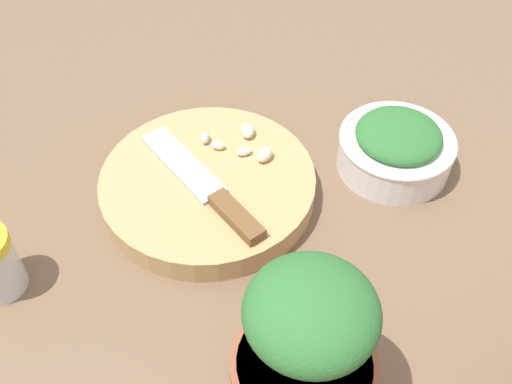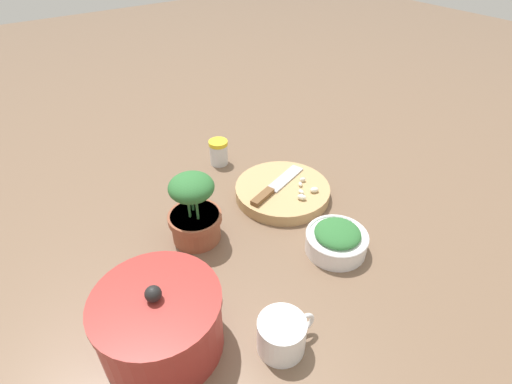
{
  "view_description": "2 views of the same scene",
  "coord_description": "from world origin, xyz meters",
  "px_view_note": "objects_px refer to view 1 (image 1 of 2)",
  "views": [
    {
      "loc": [
        0.18,
        0.34,
        0.51
      ],
      "look_at": [
        0.04,
        -0.05,
        0.06
      ],
      "focal_mm": 40.0,
      "sensor_mm": 36.0,
      "label": 1
    },
    {
      "loc": [
        -0.58,
        0.44,
        0.66
      ],
      "look_at": [
        0.05,
        -0.01,
        0.07
      ],
      "focal_mm": 28.0,
      "sensor_mm": 36.0,
      "label": 2
    }
  ],
  "objects_px": {
    "chef_knife": "(207,188)",
    "garlic_cloves": "(243,143)",
    "potted_herb": "(305,357)",
    "herb_bowl": "(396,147)",
    "cutting_board": "(208,185)"
  },
  "relations": [
    {
      "from": "chef_knife",
      "to": "garlic_cloves",
      "type": "distance_m",
      "value": 0.08
    },
    {
      "from": "garlic_cloves",
      "to": "potted_herb",
      "type": "xyz_separation_m",
      "value": [
        0.05,
        0.3,
        0.04
      ]
    },
    {
      "from": "chef_knife",
      "to": "potted_herb",
      "type": "distance_m",
      "value": 0.25
    },
    {
      "from": "herb_bowl",
      "to": "cutting_board",
      "type": "bearing_deg",
      "value": -7.15
    },
    {
      "from": "herb_bowl",
      "to": "garlic_cloves",
      "type": "bearing_deg",
      "value": -19.3
    },
    {
      "from": "cutting_board",
      "to": "chef_knife",
      "type": "xyz_separation_m",
      "value": [
        0.01,
        0.02,
        0.02
      ]
    },
    {
      "from": "chef_knife",
      "to": "potted_herb",
      "type": "xyz_separation_m",
      "value": [
        -0.02,
        0.25,
        0.04
      ]
    },
    {
      "from": "cutting_board",
      "to": "garlic_cloves",
      "type": "distance_m",
      "value": 0.07
    },
    {
      "from": "garlic_cloves",
      "to": "potted_herb",
      "type": "height_order",
      "value": "potted_herb"
    },
    {
      "from": "herb_bowl",
      "to": "potted_herb",
      "type": "bearing_deg",
      "value": 46.94
    },
    {
      "from": "garlic_cloves",
      "to": "herb_bowl",
      "type": "xyz_separation_m",
      "value": [
        -0.18,
        0.06,
        -0.01
      ]
    },
    {
      "from": "herb_bowl",
      "to": "chef_knife",
      "type": "bearing_deg",
      "value": -1.57
    },
    {
      "from": "cutting_board",
      "to": "chef_knife",
      "type": "relative_size",
      "value": 1.19
    },
    {
      "from": "chef_knife",
      "to": "herb_bowl",
      "type": "bearing_deg",
      "value": -20.1
    },
    {
      "from": "cutting_board",
      "to": "potted_herb",
      "type": "distance_m",
      "value": 0.27
    }
  ]
}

